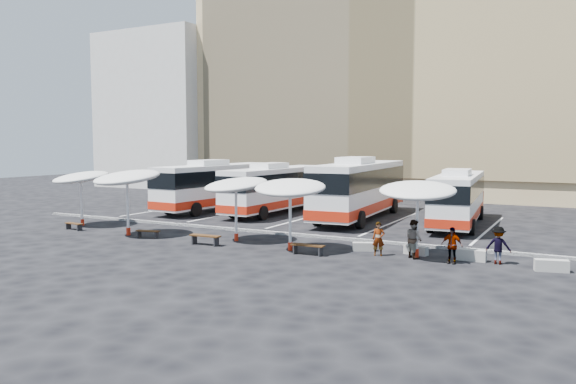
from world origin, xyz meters
The scene contains 26 objects.
ground centered at (0.00, 0.00, 0.00)m, with size 120.00×120.00×0.00m, color black.
sandstone_building centered at (0.00, 31.87, 12.63)m, with size 42.00×18.25×29.60m.
apartment_block centered at (-28.00, 28.00, 9.00)m, with size 14.00×14.00×18.00m, color beige.
curb_divider centered at (0.00, 0.50, 0.07)m, with size 34.00×0.25×0.15m, color black.
bay_lines centered at (0.00, 8.00, 0.01)m, with size 24.15×12.00×0.01m.
bus_0 centered at (-8.21, 8.60, 2.00)m, with size 3.40×12.46×3.91m.
bus_1 centered at (-3.21, 9.09, 1.91)m, with size 2.99×11.87×3.75m.
bus_2 centered at (3.40, 9.04, 2.18)m, with size 3.75×13.60×4.27m.
bus_3 centered at (9.96, 9.04, 1.83)m, with size 3.46×11.49×3.59m.
sunshade_0 centered at (-10.89, -2.30, 3.02)m, with size 4.39×4.42×3.56m.
sunshade_1 centered at (-5.60, -3.75, 3.25)m, with size 4.31×4.35×3.82m.
sunshade_2 centered at (0.77, -2.40, 2.98)m, with size 4.33×4.35×3.50m.
sunshade_3 centered at (4.57, -3.44, 3.04)m, with size 4.21×4.25×3.58m.
sunshade_4 centered at (10.40, -2.22, 3.05)m, with size 4.07×4.11×3.59m.
wood_bench_0 centered at (-9.87, -3.85, 0.32)m, with size 1.39×0.51×0.42m.
wood_bench_1 centered at (-4.01, -3.92, 0.32)m, with size 1.39×0.60×0.41m.
wood_bench_2 centered at (0.06, -4.20, 0.39)m, with size 1.69×0.51×0.51m.
wood_bench_3 centered at (5.78, -3.99, 0.38)m, with size 1.62×0.50×0.49m.
conc_bench_0 centered at (7.74, -1.81, 0.20)m, with size 1.08×0.36×0.41m, color gray.
conc_bench_1 centered at (10.21, -1.57, 0.21)m, with size 1.11×0.37×0.42m, color gray.
conc_bench_2 centered at (12.69, -1.72, 0.25)m, with size 1.33×0.44×0.50m, color gray.
conc_bench_3 centered at (15.97, -2.35, 0.24)m, with size 1.29×0.43×0.48m, color gray.
passenger_0 centered at (8.74, -2.59, 0.78)m, with size 0.57×0.38×1.57m, color black.
passenger_1 centered at (10.33, -2.38, 0.88)m, with size 0.85×0.66×1.75m, color black.
passenger_2 centered at (12.08, -2.76, 0.80)m, with size 0.93×0.39×1.59m, color black.
passenger_3 centered at (13.86, -1.89, 0.81)m, with size 1.05×0.60×1.62m, color black.
Camera 1 is at (17.11, -27.08, 5.19)m, focal length 35.00 mm.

